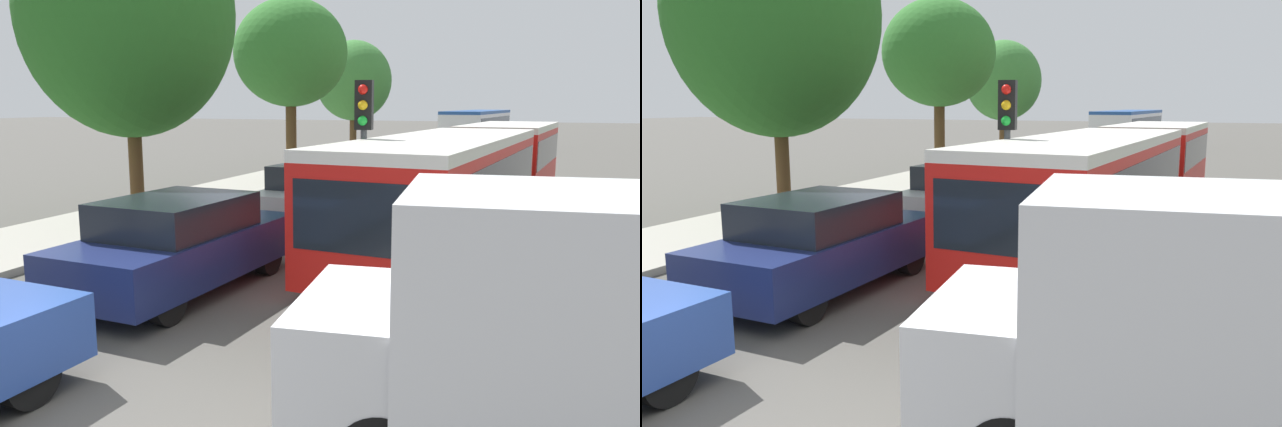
% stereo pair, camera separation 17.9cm
% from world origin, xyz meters
% --- Properties ---
extents(kerb_strip_left, '(3.20, 50.34, 0.14)m').
position_xyz_m(kerb_strip_left, '(-6.54, 20.17, 0.07)').
color(kerb_strip_left, '#9E998E').
rests_on(kerb_strip_left, ground).
extents(articulated_bus, '(3.42, 15.85, 2.34)m').
position_xyz_m(articulated_bus, '(1.87, 12.07, 1.35)').
color(articulated_bus, red).
rests_on(articulated_bus, ground).
extents(city_bus_rear, '(3.28, 11.64, 2.47)m').
position_xyz_m(city_bus_rear, '(-1.88, 40.35, 1.43)').
color(city_bus_rear, silver).
rests_on(city_bus_rear, ground).
extents(queued_car_navy, '(2.09, 4.50, 1.53)m').
position_xyz_m(queued_car_navy, '(-1.74, 4.54, 0.78)').
color(queued_car_navy, navy).
rests_on(queued_car_navy, ground).
extents(queued_car_silver, '(2.09, 4.51, 1.54)m').
position_xyz_m(queued_car_silver, '(-1.67, 10.44, 0.78)').
color(queued_car_silver, '#B7BABF').
rests_on(queued_car_silver, ground).
extents(queued_car_white, '(1.98, 4.27, 1.45)m').
position_xyz_m(queued_car_white, '(-1.84, 15.22, 0.74)').
color(queued_car_white, white).
rests_on(queued_car_white, ground).
extents(queued_car_tan, '(1.89, 4.06, 1.38)m').
position_xyz_m(queued_car_tan, '(-1.79, 21.10, 0.70)').
color(queued_car_tan, tan).
rests_on(queued_car_tan, ground).
extents(queued_car_black, '(1.84, 3.97, 1.35)m').
position_xyz_m(queued_car_black, '(-2.03, 26.65, 0.69)').
color(queued_car_black, black).
rests_on(queued_car_black, ground).
extents(white_van, '(5.21, 2.58, 2.31)m').
position_xyz_m(white_van, '(4.49, 1.61, 1.24)').
color(white_van, silver).
rests_on(white_van, ground).
extents(traffic_light, '(0.35, 0.38, 3.40)m').
position_xyz_m(traffic_light, '(0.39, 7.41, 2.50)').
color(traffic_light, '#56595E').
rests_on(traffic_light, ground).
extents(tree_left_mid, '(5.00, 5.00, 7.94)m').
position_xyz_m(tree_left_mid, '(-5.84, 8.77, 5.04)').
color(tree_left_mid, '#51381E').
rests_on(tree_left_mid, ground).
extents(tree_left_far, '(4.13, 4.13, 6.70)m').
position_xyz_m(tree_left_far, '(-5.59, 17.46, 4.75)').
color(tree_left_far, '#51381E').
rests_on(tree_left_far, ground).
extents(tree_left_distant, '(3.84, 3.84, 6.09)m').
position_xyz_m(tree_left_distant, '(-6.31, 26.79, 4.08)').
color(tree_left_distant, '#51381E').
rests_on(tree_left_distant, ground).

